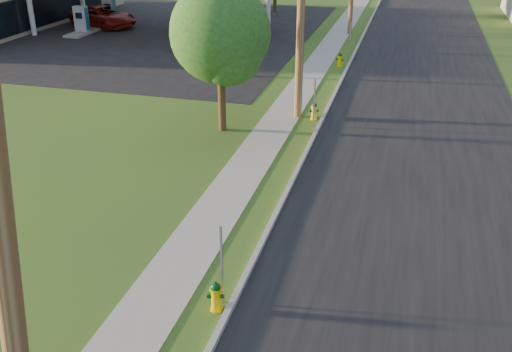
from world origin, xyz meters
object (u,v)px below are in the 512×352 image
(car_red, at_px, (103,16))
(tree_verge, at_px, (222,37))
(fuel_pump_se, at_px, (223,20))
(hydrant_far, at_px, (340,60))
(utility_pole_near, at_px, (1,228))
(fuel_pump_nw, at_px, (82,24))
(fuel_pump_sw, at_px, (110,14))
(fuel_pump_ne, at_px, (204,30))
(hydrant_mid, at_px, (314,111))
(hydrant_near, at_px, (216,296))
(car_silver, at_px, (213,25))

(car_red, bearing_deg, tree_verge, -117.77)
(fuel_pump_se, height_order, hydrant_far, fuel_pump_se)
(fuel_pump_se, distance_m, car_red, 8.98)
(hydrant_far, bearing_deg, utility_pole_near, -91.29)
(car_red, bearing_deg, fuel_pump_nw, -160.00)
(fuel_pump_nw, distance_m, fuel_pump_sw, 4.00)
(fuel_pump_ne, relative_size, hydrant_mid, 4.20)
(fuel_pump_sw, bearing_deg, hydrant_far, -23.90)
(hydrant_far, distance_m, car_red, 19.68)
(hydrant_mid, bearing_deg, fuel_pump_ne, 126.15)
(utility_pole_near, height_order, tree_verge, utility_pole_near)
(fuel_pump_se, bearing_deg, hydrant_mid, -60.74)
(utility_pole_near, xyz_separation_m, fuel_pump_nw, (-17.90, 31.00, -4.08))
(utility_pole_near, xyz_separation_m, fuel_pump_sw, (-17.90, 35.00, -4.08))
(fuel_pump_ne, bearing_deg, fuel_pump_nw, 180.00)
(utility_pole_near, bearing_deg, hydrant_near, 80.84)
(fuel_pump_ne, xyz_separation_m, tree_verge, (6.41, -15.41, 2.98))
(hydrant_mid, distance_m, car_silver, 17.79)
(fuel_pump_nw, relative_size, car_red, 0.59)
(utility_pole_near, relative_size, hydrant_mid, 12.43)
(fuel_pump_sw, bearing_deg, hydrant_near, -58.15)
(tree_verge, xyz_separation_m, hydrant_mid, (3.22, 2.24, -3.33))
(hydrant_far, bearing_deg, tree_verge, -105.43)
(car_red, distance_m, car_silver, 8.97)
(fuel_pump_nw, bearing_deg, utility_pole_near, -60.00)
(tree_verge, bearing_deg, hydrant_far, 74.57)
(tree_verge, xyz_separation_m, hydrant_far, (3.10, 11.21, -3.32))
(hydrant_mid, height_order, car_silver, car_silver)
(hydrant_near, bearing_deg, utility_pole_near, -99.16)
(fuel_pump_se, relative_size, hydrant_mid, 4.20)
(tree_verge, relative_size, car_red, 1.05)
(tree_verge, xyz_separation_m, car_red, (-15.30, 18.18, -2.94))
(fuel_pump_ne, bearing_deg, fuel_pump_se, 90.00)
(fuel_pump_ne, bearing_deg, hydrant_near, -69.62)
(car_silver, bearing_deg, car_red, 87.66)
(car_red, relative_size, car_silver, 1.24)
(fuel_pump_nw, distance_m, tree_verge, 21.99)
(fuel_pump_ne, relative_size, fuel_pump_sw, 1.00)
(utility_pole_near, height_order, hydrant_near, utility_pole_near)
(utility_pole_near, relative_size, fuel_pump_sw, 2.96)
(utility_pole_near, height_order, hydrant_far, utility_pole_near)
(fuel_pump_nw, bearing_deg, hydrant_near, -54.38)
(fuel_pump_ne, xyz_separation_m, hydrant_far, (9.50, -4.20, -0.34))
(car_silver, bearing_deg, hydrant_near, -157.00)
(hydrant_near, bearing_deg, car_red, 122.79)
(fuel_pump_nw, relative_size, hydrant_far, 4.05)
(hydrant_mid, bearing_deg, fuel_pump_nw, 144.73)
(fuel_pump_nw, relative_size, hydrant_mid, 4.20)
(fuel_pump_ne, bearing_deg, utility_pole_near, -73.98)
(hydrant_mid, distance_m, car_red, 24.44)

